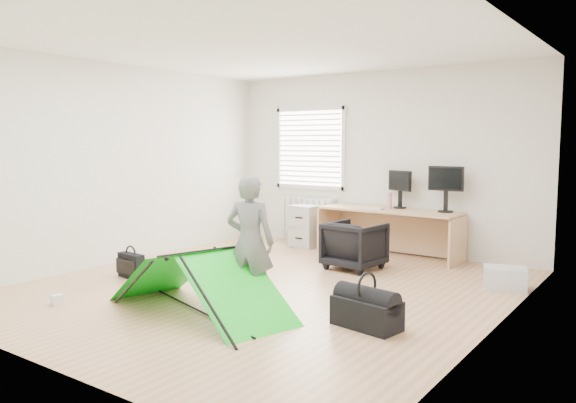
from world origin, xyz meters
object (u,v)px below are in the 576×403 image
Objects in this scene: desk at (389,233)px; filing_cabinet at (309,226)px; storage_crate at (505,278)px; person at (250,242)px; laptop_bag at (131,266)px; thermos at (390,201)px; kite at (199,282)px; monitor_right at (446,195)px; duffel_bag at (367,313)px; office_chair at (355,245)px; monitor_left at (400,194)px.

desk reaches higher than filing_cabinet.
desk is at bearing 153.74° from storage_crate.
person reaches higher than laptop_bag.
thermos is 0.12× the size of kite.
laptop_bag is (-1.98, 0.15, -0.52)m from person.
monitor_right is 0.80× the size of duffel_bag.
storage_crate is at bearing 67.28° from kite.
desk is 3.14m from person.
thermos is 3.60m from kite.
monitor_right is at bearing -120.75° from office_chair.
thermos is 0.52× the size of storage_crate.
monitor_left is 3.87m from laptop_bag.
office_chair is at bearing -109.27° from person.
filing_cabinet is 3.08m from laptop_bag.
monitor_left is 0.22× the size of kite.
monitor_left is 3.33m from person.
filing_cabinet is 1.58× the size of monitor_left.
filing_cabinet is 2.24m from monitor_right.
monitor_left is 0.71m from monitor_right.
filing_cabinet is 0.97× the size of office_chair.
monitor_left is 3.45m from duffel_bag.
office_chair is 1.89m from storage_crate.
person reaches higher than monitor_left.
storage_crate is at bearing -11.72° from filing_cabinet.
monitor_left is at bearing 119.02° from duffel_bag.
thermos is at bearing 116.53° from desk.
person reaches higher than desk.
person is (0.01, -2.16, 0.36)m from office_chair.
person is 2.94× the size of storage_crate.
person is (-0.10, -3.32, -0.23)m from monitor_left.
storage_crate is at bearing -149.72° from person.
desk is 0.59m from monitor_left.
monitor_right reaches higher than duffel_bag.
filing_cabinet is at bearing 84.06° from laptop_bag.
office_chair reaches higher than duffel_bag.
office_chair is at bearing -178.35° from storage_crate.
desk reaches higher than laptop_bag.
desk is 3.21m from duffel_bag.
kite reaches higher than laptop_bag.
thermos reaches higher than kite.
kite is (-0.42, -3.71, -0.59)m from monitor_left.
desk is 3.06× the size of filing_cabinet.
thermos is 1.12m from office_chair.
desk is 2.07m from storage_crate.
desk is at bearing -172.37° from monitor_right.
person is 3.32× the size of laptop_bag.
laptop_bag is (-2.01, -2.98, -0.20)m from desk.
laptop_bag is 0.66× the size of duffel_bag.
office_chair is at bearing 130.94° from duffel_bag.
desk is 4.48× the size of storage_crate.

